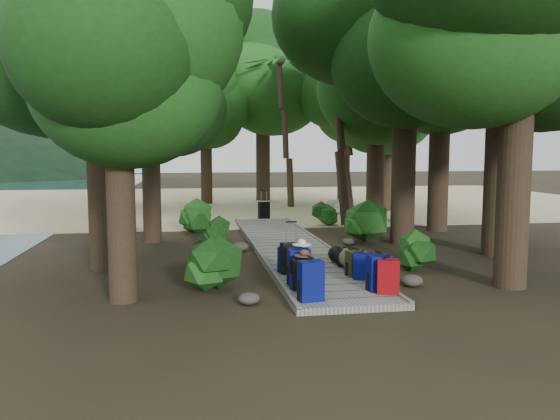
{
  "coord_description": "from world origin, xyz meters",
  "views": [
    {
      "loc": [
        -2.66,
        -13.36,
        2.61
      ],
      "look_at": [
        -0.15,
        1.79,
        1.0
      ],
      "focal_mm": 35.0,
      "sensor_mm": 36.0,
      "label": 1
    }
  ],
  "objects": [
    {
      "name": "rock_right_a",
      "position": [
        1.61,
        -3.44,
        0.12
      ],
      "size": [
        0.43,
        0.39,
        0.24
      ],
      "primitive_type": null,
      "color": "#4C473F",
      "rests_on": "ground"
    },
    {
      "name": "ground",
      "position": [
        0.0,
        0.0,
        0.0
      ],
      "size": [
        120.0,
        120.0,
        0.0
      ],
      "primitive_type": "plane",
      "color": "#312618",
      "rests_on": "ground"
    },
    {
      "name": "tree_right_d",
      "position": [
        5.55,
        3.77,
        4.82
      ],
      "size": [
        5.26,
        5.26,
        9.63
      ],
      "primitive_type": null,
      "color": "black",
      "rests_on": "ground"
    },
    {
      "name": "suitcase_on_boardwalk",
      "position": [
        -0.62,
        -2.43,
        0.44
      ],
      "size": [
        0.44,
        0.27,
        0.64
      ],
      "primitive_type": null,
      "rotation": [
        0.0,
        0.0,
        0.11
      ],
      "color": "black",
      "rests_on": "boardwalk"
    },
    {
      "name": "rock_right_b",
      "position": [
        2.81,
        -0.87,
        0.14
      ],
      "size": [
        0.5,
        0.45,
        0.27
      ],
      "primitive_type": null,
      "color": "#4C473F",
      "rests_on": "ground"
    },
    {
      "name": "palm_right_b",
      "position": [
        4.56,
        10.68,
        3.73
      ],
      "size": [
        3.86,
        3.86,
        7.46
      ],
      "primitive_type": null,
      "color": "#134312",
      "rests_on": "ground"
    },
    {
      "name": "backpack_right_b",
      "position": [
        0.7,
        -4.07,
        0.48
      ],
      "size": [
        0.42,
        0.31,
        0.72
      ],
      "primitive_type": null,
      "rotation": [
        0.0,
        0.0,
        0.08
      ],
      "color": "navy",
      "rests_on": "boardwalk"
    },
    {
      "name": "backpack_right_a",
      "position": [
        0.79,
        -4.29,
        0.46
      ],
      "size": [
        0.44,
        0.36,
        0.68
      ],
      "primitive_type": null,
      "rotation": [
        0.0,
        0.0,
        -0.26
      ],
      "color": "maroon",
      "rests_on": "boardwalk"
    },
    {
      "name": "backpack_right_d",
      "position": [
        0.66,
        -2.83,
        0.4
      ],
      "size": [
        0.43,
        0.36,
        0.57
      ],
      "primitive_type": null,
      "rotation": [
        0.0,
        0.0,
        0.27
      ],
      "color": "#313819",
      "rests_on": "boardwalk"
    },
    {
      "name": "kayak",
      "position": [
        -2.68,
        11.02,
        0.19
      ],
      "size": [
        0.91,
        3.4,
        0.34
      ],
      "primitive_type": "ellipsoid",
      "rotation": [
        0.0,
        0.0,
        0.05
      ],
      "color": "#AD0E19",
      "rests_on": "sand_beach"
    },
    {
      "name": "tree_left_a",
      "position": [
        -3.85,
        -3.61,
        3.53
      ],
      "size": [
        4.23,
        4.23,
        7.05
      ],
      "primitive_type": null,
      "color": "black",
      "rests_on": "ground"
    },
    {
      "name": "lone_suitcase_on_sand",
      "position": [
        0.21,
        7.83,
        0.35
      ],
      "size": [
        0.47,
        0.33,
        0.67
      ],
      "primitive_type": null,
      "rotation": [
        0.0,
        0.0,
        0.22
      ],
      "color": "black",
      "rests_on": "sand_beach"
    },
    {
      "name": "duffel_right_black",
      "position": [
        0.75,
        -1.72,
        0.31
      ],
      "size": [
        0.62,
        0.72,
        0.39
      ],
      "primitive_type": null,
      "rotation": [
        0.0,
        0.0,
        -0.46
      ],
      "color": "black",
      "rests_on": "boardwalk"
    },
    {
      "name": "shrub_right_c",
      "position": [
        2.19,
        5.58,
        0.38
      ],
      "size": [
        0.83,
        0.83,
        0.75
      ],
      "primitive_type": null,
      "color": "#1D4815",
      "rests_on": "ground"
    },
    {
      "name": "tree_back_a",
      "position": [
        -1.8,
        14.86,
        4.21
      ],
      "size": [
        4.86,
        4.86,
        8.41
      ],
      "primitive_type": null,
      "color": "black",
      "rests_on": "ground"
    },
    {
      "name": "palm_right_c",
      "position": [
        2.42,
        12.76,
        3.51
      ],
      "size": [
        4.41,
        4.41,
        7.02
      ],
      "primitive_type": null,
      "color": "#134312",
      "rests_on": "ground"
    },
    {
      "name": "sand_beach",
      "position": [
        0.0,
        16.0,
        0.01
      ],
      "size": [
        40.0,
        22.0,
        0.02
      ],
      "primitive_type": "cube",
      "color": "beige",
      "rests_on": "ground"
    },
    {
      "name": "tree_right_c",
      "position": [
        3.42,
        1.55,
        4.91
      ],
      "size": [
        5.68,
        5.68,
        9.82
      ],
      "primitive_type": null,
      "color": "black",
      "rests_on": "ground"
    },
    {
      "name": "sun_lounger",
      "position": [
        3.46,
        9.19,
        0.29
      ],
      "size": [
        1.04,
        1.78,
        0.55
      ],
      "primitive_type": null,
      "rotation": [
        0.0,
        0.0,
        0.31
      ],
      "color": "silver",
      "rests_on": "sand_beach"
    },
    {
      "name": "tree_back_c",
      "position": [
        5.5,
        14.95,
        4.72
      ],
      "size": [
        5.25,
        5.25,
        9.44
      ],
      "primitive_type": null,
      "color": "black",
      "rests_on": "ground"
    },
    {
      "name": "backpack_left_c",
      "position": [
        -0.64,
        -3.38,
        0.5
      ],
      "size": [
        0.41,
        0.29,
        0.76
      ],
      "primitive_type": null,
      "rotation": [
        0.0,
        0.0,
        0.0
      ],
      "color": "navy",
      "rests_on": "boardwalk"
    },
    {
      "name": "shrub_left_b",
      "position": [
        -1.98,
        1.45,
        0.39
      ],
      "size": [
        0.88,
        0.88,
        0.79
      ],
      "primitive_type": null,
      "color": "#1D4815",
      "rests_on": "ground"
    },
    {
      "name": "backpack_left_b",
      "position": [
        -0.68,
        -3.76,
        0.43
      ],
      "size": [
        0.37,
        0.29,
        0.63
      ],
      "primitive_type": null,
      "rotation": [
        0.0,
        0.0,
        0.14
      ],
      "color": "black",
      "rests_on": "boardwalk"
    },
    {
      "name": "tree_back_b",
      "position": [
        1.33,
        16.4,
        5.53
      ],
      "size": [
        6.2,
        6.2,
        11.07
      ],
      "primitive_type": null,
      "color": "black",
      "rests_on": "ground"
    },
    {
      "name": "shrub_right_b",
      "position": [
        2.39,
        2.03,
        0.63
      ],
      "size": [
        1.4,
        1.4,
        1.26
      ],
      "primitive_type": null,
      "color": "#1D4815",
      "rests_on": "ground"
    },
    {
      "name": "tree_right_e",
      "position": [
        4.4,
        6.76,
        4.88
      ],
      "size": [
        5.42,
        5.42,
        9.76
      ],
      "primitive_type": null,
      "color": "black",
      "rests_on": "ground"
    },
    {
      "name": "palm_left_a",
      "position": [
        -4.87,
        5.82,
        3.11
      ],
      "size": [
        3.91,
        3.91,
        6.21
      ],
      "primitive_type": null,
      "color": "#134312",
      "rests_on": "ground"
    },
    {
      "name": "shrub_right_a",
      "position": [
        2.24,
        -2.0,
        0.39
      ],
      "size": [
        0.87,
        0.87,
        0.78
      ],
      "primitive_type": null,
      "color": "#1D4815",
      "rests_on": "ground"
    },
    {
      "name": "rock_left_d",
      "position": [
        -2.32,
        2.55,
        0.08
      ],
      "size": [
        0.29,
        0.26,
        0.16
      ],
      "primitive_type": null,
      "color": "#4C473F",
      "rests_on": "ground"
    },
    {
      "name": "shrub_left_c",
      "position": [
        -2.58,
        4.72,
        0.5
      ],
      "size": [
        1.12,
        1.12,
        1.0
      ],
      "primitive_type": null,
      "color": "#1D4815",
      "rests_on": "ground"
    },
    {
      "name": "tree_right_f",
      "position": [
        6.07,
        10.1,
        4.5
      ],
      "size": [
        5.04,
        5.04,
        9.0
      ],
      "primitive_type": null,
      "color": "black",
      "rests_on": "ground"
    },
    {
      "name": "rock_right_d",
      "position": [
        2.67,
        4.06,
        0.15
      ],
      "size": [
        0.55,
        0.49,
        0.3
      ],
      "primitive_type": null,
      "color": "#4C473F",
      "rests_on": "ground"
    },
    {
      "name": "rock_left_c",
      "position": [
        -1.36,
        0.94,
        0.13
      ],
      "size": [
        0.46,
        0.41,
        0.25
      ],
      "primitive_type": null,
      "color": "#4C473F",
      "rests_on": "ground"
    },
    {
      "name": "tree_left_b",
      "position": [
        -4.58,
        -0.75,
        4.69
      ],
      "size": [
        5.21,
        5.21,
        9.39
      ],
      "primitive_type": null,
      "color": "black",
      "rests_on": "ground"
    },
    {
      "name": "rock_right_c",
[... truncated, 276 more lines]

